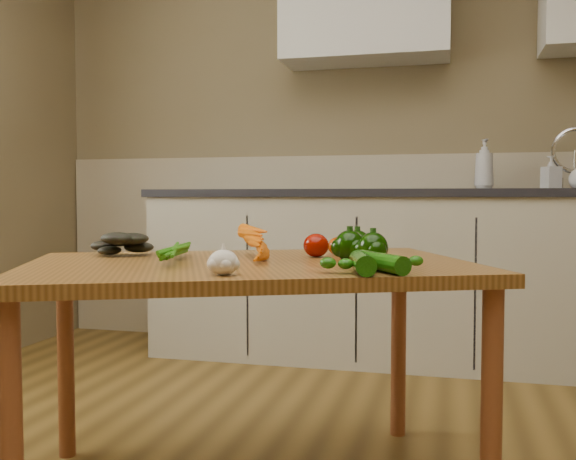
# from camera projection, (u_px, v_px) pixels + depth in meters

# --- Properties ---
(room) EXTENTS (4.04, 5.04, 2.64)m
(room) POSITION_uv_depth(u_px,v_px,m) (282.00, 22.00, 1.41)
(room) COLOR olive
(room) RESTS_ON ground
(counter_run) EXTENTS (2.84, 0.64, 1.14)m
(counter_run) POSITION_uv_depth(u_px,v_px,m) (420.00, 274.00, 3.35)
(counter_run) COLOR #B8B299
(counter_run) RESTS_ON ground
(table) EXTENTS (1.48, 1.25, 0.67)m
(table) POSITION_uv_depth(u_px,v_px,m) (250.00, 288.00, 1.85)
(table) COLOR #905E29
(table) RESTS_ON ground
(soap_bottle_a) EXTENTS (0.12, 0.12, 0.26)m
(soap_bottle_a) POSITION_uv_depth(u_px,v_px,m) (484.00, 164.00, 3.35)
(soap_bottle_a) COLOR silver
(soap_bottle_a) RESTS_ON counter_run
(soap_bottle_b) EXTENTS (0.10, 0.10, 0.17)m
(soap_bottle_b) POSITION_uv_depth(u_px,v_px,m) (551.00, 172.00, 3.25)
(soap_bottle_b) COLOR silver
(soap_bottle_b) RESTS_ON counter_run
(carrot_bunch) EXTENTS (0.29, 0.26, 0.06)m
(carrot_bunch) POSITION_uv_depth(u_px,v_px,m) (230.00, 250.00, 1.90)
(carrot_bunch) COLOR orange
(carrot_bunch) RESTS_ON table
(leafy_greens) EXTENTS (0.18, 0.16, 0.09)m
(leafy_greens) POSITION_uv_depth(u_px,v_px,m) (119.00, 242.00, 2.03)
(leafy_greens) COLOR black
(leafy_greens) RESTS_ON table
(garlic_bulb) EXTENTS (0.07, 0.07, 0.06)m
(garlic_bulb) POSITION_uv_depth(u_px,v_px,m) (223.00, 262.00, 1.53)
(garlic_bulb) COLOR white
(garlic_bulb) RESTS_ON table
(pepper_a) EXTENTS (0.09, 0.09, 0.09)m
(pepper_a) POSITION_uv_depth(u_px,v_px,m) (350.00, 246.00, 1.87)
(pepper_a) COLOR black
(pepper_a) RESTS_ON table
(pepper_b) EXTENTS (0.08, 0.08, 0.08)m
(pepper_b) POSITION_uv_depth(u_px,v_px,m) (357.00, 244.00, 1.96)
(pepper_b) COLOR black
(pepper_b) RESTS_ON table
(pepper_c) EXTENTS (0.09, 0.09, 0.09)m
(pepper_c) POSITION_uv_depth(u_px,v_px,m) (373.00, 248.00, 1.81)
(pepper_c) COLOR black
(pepper_c) RESTS_ON table
(tomato_a) EXTENTS (0.08, 0.08, 0.07)m
(tomato_a) POSITION_uv_depth(u_px,v_px,m) (316.00, 245.00, 1.99)
(tomato_a) COLOR #8C0E02
(tomato_a) RESTS_ON table
(tomato_b) EXTENTS (0.06, 0.06, 0.06)m
(tomato_b) POSITION_uv_depth(u_px,v_px,m) (338.00, 246.00, 2.06)
(tomato_b) COLOR #BF3A04
(tomato_b) RESTS_ON table
(tomato_c) EXTENTS (0.06, 0.06, 0.06)m
(tomato_c) POSITION_uv_depth(u_px,v_px,m) (363.00, 246.00, 2.09)
(tomato_c) COLOR #BF3A04
(tomato_c) RESTS_ON table
(zucchini_a) EXTENTS (0.16, 0.19, 0.05)m
(zucchini_a) POSITION_uv_depth(u_px,v_px,m) (382.00, 262.00, 1.60)
(zucchini_a) COLOR #144D08
(zucchini_a) RESTS_ON table
(zucchini_b) EXTENTS (0.09, 0.18, 0.05)m
(zucchini_b) POSITION_uv_depth(u_px,v_px,m) (362.00, 263.00, 1.57)
(zucchini_b) COLOR #144D08
(zucchini_b) RESTS_ON table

